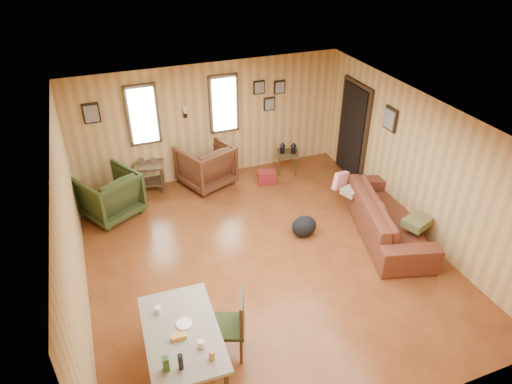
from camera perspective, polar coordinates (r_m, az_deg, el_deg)
room at (r=7.08m, az=1.64°, el=0.82°), size 5.54×6.04×2.44m
sofa at (r=8.13m, az=16.26°, el=-2.23°), size 1.32×2.49×0.93m
recliner_brown at (r=9.29m, az=-6.32°, el=3.60°), size 1.19×1.16×0.96m
recliner_green at (r=8.69m, az=-17.90°, el=-0.07°), size 1.24×1.21×0.96m
end_table at (r=9.34m, az=-13.16°, el=2.51°), size 0.66×0.62×0.71m
side_table at (r=9.69m, az=3.99°, el=5.02°), size 0.59×0.59×0.71m
cooler at (r=9.45m, az=1.32°, el=1.89°), size 0.43×0.36×0.26m
backpack at (r=7.94m, az=6.02°, el=-4.29°), size 0.51×0.42×0.38m
sofa_pillows at (r=8.22m, az=15.16°, el=-1.31°), size 1.03×1.84×0.38m
dining_table at (r=5.60m, az=-9.22°, el=-17.34°), size 0.90×1.45×0.93m
dining_chair at (r=5.83m, az=-2.91°, el=-15.95°), size 0.56×0.56×0.97m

